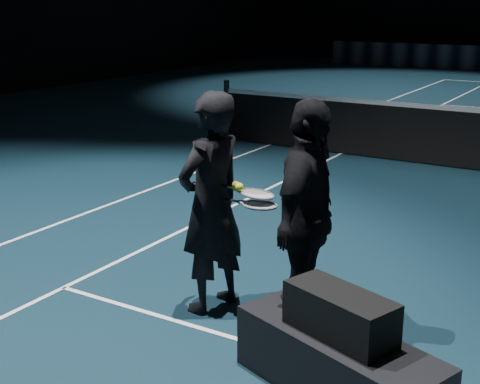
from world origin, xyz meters
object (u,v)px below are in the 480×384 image
at_px(player_bench, 338,366).
at_px(racket_upper, 257,194).
at_px(racket_bag, 340,314).
at_px(player_a, 211,204).
at_px(racket_lower, 260,205).
at_px(tennis_balls, 238,184).
at_px(player_b, 306,220).

height_order(player_bench, racket_upper, racket_upper).
height_order(racket_bag, player_a, player_a).
height_order(racket_bag, racket_lower, racket_lower).
distance_m(racket_lower, tennis_balls, 0.24).
bearing_deg(tennis_balls, racket_lower, -0.59).
height_order(player_bench, tennis_balls, tennis_balls).
relative_size(racket_upper, tennis_balls, 5.67).
relative_size(player_bench, racket_bag, 2.00).
xyz_separation_m(racket_bag, racket_lower, (-0.98, 0.69, 0.38)).
bearing_deg(racket_lower, player_a, -180.00).
distance_m(racket_bag, racket_upper, 1.34).
bearing_deg(player_bench, tennis_balls, 169.38).
relative_size(player_bench, player_a, 0.81).
distance_m(player_bench, racket_bag, 0.37).
relative_size(racket_lower, racket_upper, 1.00).
bearing_deg(racket_lower, racket_bag, -36.06).
xyz_separation_m(player_b, racket_lower, (-0.40, -0.01, 0.06)).
xyz_separation_m(player_bench, player_a, (-1.43, 0.69, 0.69)).
bearing_deg(player_b, tennis_balls, 81.79).
relative_size(player_b, racket_lower, 2.69).
bearing_deg(player_b, racket_upper, 77.19).
bearing_deg(player_b, player_bench, -148.80).
height_order(player_a, racket_upper, player_a).
xyz_separation_m(player_bench, racket_bag, (0.00, 0.00, 0.37)).
height_order(racket_bag, tennis_balls, tennis_balls).
distance_m(racket_bag, tennis_balls, 1.46).
relative_size(racket_bag, player_a, 0.40).
distance_m(player_a, racket_lower, 0.45).
distance_m(racket_bag, racket_lower, 1.26).
xyz_separation_m(player_bench, player_b, (-0.58, 0.70, 0.69)).
xyz_separation_m(player_a, player_b, (0.85, 0.01, 0.00)).
bearing_deg(racket_upper, tennis_balls, -170.43).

